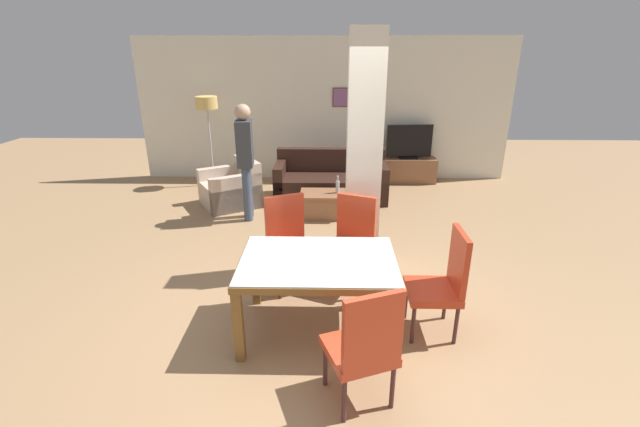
% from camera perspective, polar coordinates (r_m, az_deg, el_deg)
% --- Properties ---
extents(ground_plane, '(18.00, 18.00, 0.00)m').
position_cam_1_polar(ground_plane, '(4.20, -0.21, -15.07)').
color(ground_plane, '#9E7953').
extents(back_wall, '(7.20, 0.09, 2.70)m').
position_cam_1_polar(back_wall, '(8.55, 0.62, 13.60)').
color(back_wall, white).
rests_on(back_wall, ground_plane).
extents(divider_pillar, '(0.39, 0.28, 2.70)m').
position_cam_1_polar(divider_pillar, '(4.87, 5.87, 7.60)').
color(divider_pillar, white).
rests_on(divider_pillar, ground_plane).
extents(dining_table, '(1.40, 0.98, 0.74)m').
position_cam_1_polar(dining_table, '(3.89, -0.22, -8.14)').
color(dining_table, brown).
rests_on(dining_table, ground_plane).
extents(dining_chair_near_right, '(0.59, 0.59, 1.01)m').
position_cam_1_polar(dining_chair_near_right, '(3.16, 5.93, -17.03)').
color(dining_chair_near_right, '#C73E23').
rests_on(dining_chair_near_right, ground_plane).
extents(dining_chair_far_left, '(0.60, 0.60, 1.01)m').
position_cam_1_polar(dining_chair_far_left, '(4.68, -4.25, -3.49)').
color(dining_chair_far_left, '#BF3B22').
rests_on(dining_chair_far_left, ground_plane).
extents(dining_chair_far_right, '(0.60, 0.60, 1.01)m').
position_cam_1_polar(dining_chair_far_right, '(4.68, 4.31, -3.51)').
color(dining_chair_far_right, '#C53E21').
rests_on(dining_chair_far_right, ground_plane).
extents(dining_chair_head_right, '(0.46, 0.46, 1.01)m').
position_cam_1_polar(dining_chair_head_right, '(4.04, 16.07, -8.57)').
color(dining_chair_head_right, red).
rests_on(dining_chair_head_right, ground_plane).
extents(sofa, '(1.92, 0.89, 0.82)m').
position_cam_1_polar(sofa, '(7.52, 1.44, 4.19)').
color(sofa, '#331E16').
rests_on(sofa, ground_plane).
extents(armchair, '(1.15, 1.13, 0.76)m').
position_cam_1_polar(armchair, '(7.31, -11.67, 3.16)').
color(armchair, beige).
rests_on(armchair, ground_plane).
extents(coffee_table, '(0.72, 0.52, 0.39)m').
position_cam_1_polar(coffee_table, '(6.69, 0.47, 1.25)').
color(coffee_table, brown).
rests_on(coffee_table, ground_plane).
extents(bottle, '(0.06, 0.06, 0.27)m').
position_cam_1_polar(bottle, '(6.60, 2.36, 3.64)').
color(bottle, '#B2B7BC').
rests_on(bottle, coffee_table).
extents(tv_stand, '(1.09, 0.40, 0.48)m').
position_cam_1_polar(tv_stand, '(8.64, 11.54, 5.72)').
color(tv_stand, '#8F5D3D').
rests_on(tv_stand, ground_plane).
extents(tv_screen, '(0.88, 0.23, 0.65)m').
position_cam_1_polar(tv_screen, '(8.51, 11.81, 9.31)').
color(tv_screen, black).
rests_on(tv_screen, tv_stand).
extents(floor_lamp, '(0.39, 0.39, 1.67)m').
position_cam_1_polar(floor_lamp, '(8.28, -14.79, 13.13)').
color(floor_lamp, '#B7B7BC').
rests_on(floor_lamp, ground_plane).
extents(standing_person, '(0.26, 0.40, 1.75)m').
position_cam_1_polar(standing_person, '(6.47, -9.94, 7.75)').
color(standing_person, '#3D495E').
rests_on(standing_person, ground_plane).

